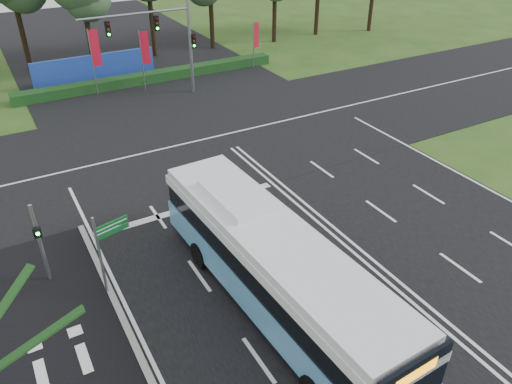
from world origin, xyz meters
TOP-DOWN VIEW (x-y plane):
  - ground at (0.00, 0.00)m, footprint 120.00×120.00m
  - road_main at (0.00, 0.00)m, footprint 20.00×120.00m
  - road_cross at (0.00, 12.00)m, footprint 120.00×14.00m
  - kerb_strip at (-10.10, -3.00)m, footprint 0.25×18.00m
  - city_bus at (-4.82, -3.05)m, footprint 3.32×13.29m
  - pedestrian_signal at (-12.05, 2.81)m, footprint 0.31×0.43m
  - street_sign at (-9.89, 0.98)m, footprint 1.39×0.43m
  - banner_flag_left at (-4.51, 23.61)m, footprint 0.75×0.10m
  - banner_flag_mid at (-0.94, 22.74)m, footprint 0.69×0.13m
  - banner_flag_right at (9.41, 23.55)m, footprint 0.59×0.16m
  - traffic_light_gantry at (0.21, 20.50)m, footprint 8.41×0.28m
  - hedge at (0.00, 24.50)m, footprint 22.00×1.20m
  - blue_hoarding at (-4.00, 27.00)m, footprint 10.00×0.30m

SIDE VIEW (x-z plane):
  - ground at x=0.00m, z-range 0.00..0.00m
  - road_main at x=0.00m, z-range 0.00..0.04m
  - road_cross at x=0.00m, z-range 0.00..0.05m
  - kerb_strip at x=-10.10m, z-range 0.00..0.12m
  - hedge at x=0.00m, z-range 0.00..0.80m
  - blue_hoarding at x=-4.00m, z-range 0.00..2.20m
  - city_bus at x=-4.82m, z-range 0.01..3.80m
  - pedestrian_signal at x=-12.05m, z-range 0.17..3.86m
  - street_sign at x=-9.89m, z-range 0.50..4.15m
  - banner_flag_right at x=9.41m, z-range 0.64..4.70m
  - banner_flag_mid at x=-0.94m, z-range 0.71..5.42m
  - banner_flag_left at x=-4.51m, z-range 0.75..5.83m
  - traffic_light_gantry at x=0.21m, z-range 1.16..8.16m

